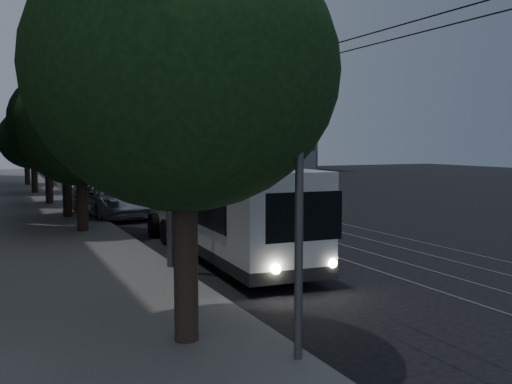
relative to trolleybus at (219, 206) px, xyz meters
The scene contains 19 objects.
ground 3.32m from the trolleybus, ahead, with size 120.00×120.00×0.00m, color black.
sidewalk 20.80m from the trolleybus, 102.81° to the left, with size 5.00×90.00×0.15m, color slate.
tram_rails 21.00m from the trolleybus, 75.05° to the left, with size 4.52×90.00×0.02m.
overhead_wires 20.42m from the trolleybus, 95.86° to the left, with size 2.23×90.00×6.00m.
building_distant_right 59.96m from the trolleybus, 69.27° to the left, with size 22.00×18.00×24.00m, color #373B46.
trolleybus is the anchor object (origin of this frame).
pickup_silver 11.03m from the trolleybus, 97.31° to the left, with size 2.78×6.03×1.68m, color #AAACB2.
car_white_a 19.26m from the trolleybus, 89.40° to the left, with size 1.48×3.68×1.25m, color silver.
car_white_b 22.14m from the trolleybus, 91.45° to the left, with size 2.08×5.13×1.49m, color silver.
car_white_c 28.98m from the trolleybus, 92.77° to the left, with size 1.41×4.04×1.33m, color silver.
car_white_d 30.08m from the trolleybus, 91.11° to the left, with size 1.48×3.68×1.25m, color #AEAFB3.
tree_0 9.58m from the trolleybus, 115.09° to the right, with size 5.48×5.48×7.46m.
tree_1 7.43m from the trolleybus, 121.01° to the left, with size 4.77×4.77×6.28m.
tree_2 11.94m from the trolleybus, 108.24° to the left, with size 5.23×5.23×7.17m.
tree_3 18.19m from the trolleybus, 102.30° to the left, with size 4.78×4.78×6.49m.
tree_4 26.00m from the trolleybus, 99.11° to the left, with size 4.80×4.80×6.17m.
tree_5 34.36m from the trolleybus, 96.87° to the left, with size 4.62×4.62×6.21m.
streetlamp_near 4.69m from the trolleybus, 133.14° to the right, with size 2.17×0.44×8.81m.
streetlamp_far 24.32m from the trolleybus, 94.52° to the left, with size 2.58×0.44×10.75m.
Camera 1 is at (-9.84, -18.06, 3.75)m, focal length 40.00 mm.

